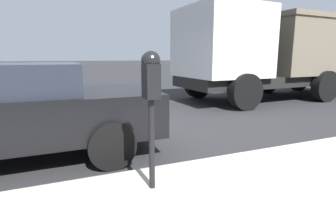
# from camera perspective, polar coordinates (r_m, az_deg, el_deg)

# --- Properties ---
(ground_plane) EXTENTS (220.00, 220.00, 0.00)m
(ground_plane) POSITION_cam_1_polar(r_m,az_deg,el_deg) (5.41, -13.26, -5.84)
(ground_plane) COLOR #2B2B2D
(parking_meter) EXTENTS (0.21, 0.19, 1.42)m
(parking_meter) POSITION_cam_1_polar(r_m,az_deg,el_deg) (2.60, -3.72, 4.24)
(parking_meter) COLOR black
(parking_meter) RESTS_ON sidewalk
(dump_truck) EXTENTS (3.16, 7.76, 3.00)m
(dump_truck) POSITION_cam_1_polar(r_m,az_deg,el_deg) (10.48, 23.58, 10.62)
(dump_truck) COLOR black
(dump_truck) RESTS_ON ground_plane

